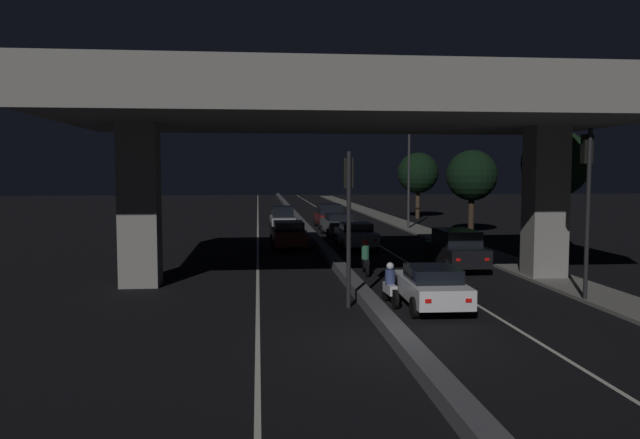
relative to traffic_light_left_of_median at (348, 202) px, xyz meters
The scene contains 22 objects.
ground_plane 5.51m from the traffic_light_left_of_median, 81.19° to the right, with size 200.00×200.00×0.00m, color black.
lane_line_left_inner 31.00m from the traffic_light_left_of_median, 95.33° to the left, with size 0.12×126.00×0.00m, color beige.
lane_line_right_inner 31.15m from the traffic_light_left_of_median, 82.20° to the left, with size 0.12×126.00×0.00m, color beige.
median_divider 30.86m from the traffic_light_left_of_median, 88.75° to the left, with size 0.54×126.00×0.36m, color #4C4C51.
sidewalk_right 25.48m from the traffic_light_left_of_median, 69.64° to the left, with size 2.04×126.00×0.12m, color slate.
elevated_overpass 5.59m from the traffic_light_left_of_median, 81.41° to the left, with size 21.25×11.23×8.60m.
traffic_light_left_of_median is the anchor object (origin of this frame).
traffic_light_right_of_median 7.88m from the traffic_light_left_of_median, ahead, with size 0.30×0.49×5.71m.
street_lamp 26.96m from the traffic_light_left_of_median, 73.05° to the left, with size 2.83×0.32×8.30m.
car_white_lead 3.72m from the traffic_light_left_of_median, 10.68° to the right, with size 1.90×3.99×1.34m.
car_black_second 9.42m from the traffic_light_left_of_median, 50.34° to the left, with size 1.88×4.22×1.76m.
car_silver_third 15.42m from the traffic_light_left_of_median, 80.10° to the left, with size 2.04×4.80×1.44m.
car_grey_fourth 22.23m from the traffic_light_left_of_median, 83.47° to the left, with size 2.10×4.50×1.50m.
car_dark_red_fifth 28.21m from the traffic_light_left_of_median, 84.68° to the left, with size 2.12×4.16×1.81m.
car_dark_red_lead_oncoming 15.68m from the traffic_light_left_of_median, 94.16° to the left, with size 2.07×4.58×1.49m.
car_silver_second_oncoming 27.72m from the traffic_light_left_of_median, 92.10° to the left, with size 1.97×3.96×1.68m.
motorcycle_white_filtering_near 3.10m from the traffic_light_left_of_median, ahead, with size 0.34×1.86×1.38m.
motorcycle_black_filtering_mid 6.89m from the traffic_light_left_of_median, 75.17° to the left, with size 0.34×1.82×1.48m.
pedestrian_on_sidewalk 9.52m from the traffic_light_left_of_median, 25.85° to the left, with size 0.38×0.38×1.57m.
roadside_tree_kerbside_near 16.00m from the traffic_light_left_of_median, 41.27° to the left, with size 3.38×3.38×6.40m.
roadside_tree_kerbside_mid 24.57m from the traffic_light_left_of_median, 61.82° to the left, with size 3.45×3.45×5.77m.
roadside_tree_kerbside_far 38.49m from the traffic_light_left_of_median, 72.18° to the left, with size 3.74×3.74×6.05m.
Camera 1 is at (-3.50, -15.07, 4.31)m, focal length 35.00 mm.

